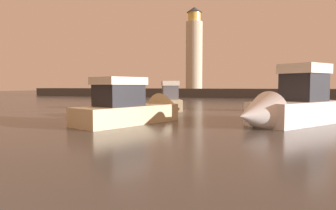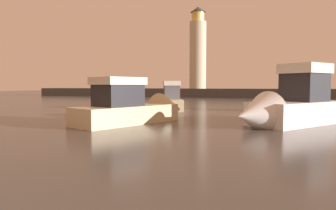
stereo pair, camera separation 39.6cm
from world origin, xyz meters
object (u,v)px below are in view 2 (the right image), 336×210
at_px(motorboat_0, 171,101).
at_px(motorboat_3, 330,105).
at_px(motorboat_1, 287,106).
at_px(lighthouse, 198,50).
at_px(motorboat_2, 141,108).

relative_size(motorboat_0, motorboat_3, 0.84).
distance_m(motorboat_1, motorboat_3, 10.59).
bearing_deg(motorboat_0, motorboat_1, -42.08).
bearing_deg(motorboat_0, motorboat_3, 0.97).
bearing_deg(motorboat_1, motorboat_0, 137.92).
relative_size(lighthouse, motorboat_3, 2.09).
xyz_separation_m(motorboat_1, motorboat_3, (3.96, 9.82, -0.40)).
height_order(motorboat_1, motorboat_2, motorboat_1).
distance_m(motorboat_0, motorboat_1, 14.28).
distance_m(lighthouse, motorboat_1, 45.69).
height_order(motorboat_0, motorboat_1, motorboat_1).
distance_m(motorboat_0, motorboat_2, 10.82).
bearing_deg(motorboat_2, lighthouse, 98.11).
xyz_separation_m(lighthouse, motorboat_1, (15.37, -42.16, -8.60)).
bearing_deg(motorboat_3, motorboat_1, -111.97).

